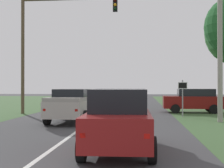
% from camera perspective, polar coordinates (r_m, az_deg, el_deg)
% --- Properties ---
extents(ground_plane, '(120.00, 120.00, 0.00)m').
position_cam_1_polar(ground_plane, '(14.78, -5.90, -8.26)').
color(ground_plane, '#424244').
extents(red_suv_near, '(2.17, 4.46, 1.94)m').
position_cam_1_polar(red_suv_near, '(9.73, 1.30, -6.41)').
color(red_suv_near, maroon).
rests_on(red_suv_near, ground_plane).
extents(pickup_truck_lead, '(2.37, 4.93, 1.85)m').
position_cam_1_polar(pickup_truck_lead, '(17.51, -7.22, -3.87)').
color(pickup_truck_lead, '#B7B2A8').
rests_on(pickup_truck_lead, ground_plane).
extents(traffic_light, '(7.68, 0.40, 8.93)m').
position_cam_1_polar(traffic_light, '(23.42, -11.79, 9.01)').
color(traffic_light, brown).
rests_on(traffic_light, ground_plane).
extents(keep_moving_sign, '(0.60, 0.09, 2.41)m').
position_cam_1_polar(keep_moving_sign, '(20.86, 12.79, -1.68)').
color(keep_moving_sign, gray).
rests_on(keep_moving_sign, ground_plane).
extents(crossing_suv_far, '(4.48, 2.12, 1.80)m').
position_cam_1_polar(crossing_suv_far, '(24.45, 14.68, -2.87)').
color(crossing_suv_far, maroon).
rests_on(crossing_suv_far, ground_plane).
extents(utility_pole_right, '(0.28, 0.28, 9.57)m').
position_cam_1_polar(utility_pole_right, '(18.68, 19.14, 8.14)').
color(utility_pole_right, '#9E998E').
rests_on(utility_pole_right, ground_plane).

